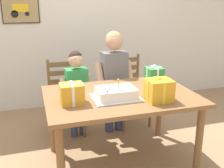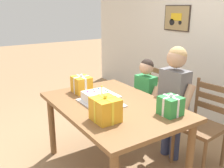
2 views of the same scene
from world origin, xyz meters
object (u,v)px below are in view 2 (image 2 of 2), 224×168
gift_box_red_large (105,109)px  child_older (174,93)px  gift_box_beside_cake (170,106)px  child_younger (145,92)px  birthday_cake (101,99)px  chair_left (149,101)px  gift_box_corner_small (82,85)px  chair_right (203,125)px  dining_table (113,112)px

gift_box_red_large → child_older: 0.96m
gift_box_beside_cake → child_younger: size_ratio=0.19×
birthday_cake → chair_left: 1.08m
birthday_cake → gift_box_beside_cake: bearing=33.6°
gift_box_red_large → gift_box_beside_cake: gift_box_red_large is taller
gift_box_corner_small → chair_right: gift_box_corner_small is taller
gift_box_red_large → gift_box_beside_cake: size_ratio=1.16×
chair_left → chair_right: bearing=-0.0°
gift_box_red_large → chair_right: 1.20m
child_younger → chair_left: bearing=123.8°
birthday_cake → chair_left: bearing=110.3°
gift_box_corner_small → child_older: (0.64, 0.79, -0.06)m
chair_left → gift_box_corner_small: bearing=-93.5°
dining_table → gift_box_red_large: size_ratio=6.23×
gift_box_red_large → chair_left: (-0.71, 1.13, -0.38)m
gift_box_red_large → chair_left: 1.39m
gift_box_corner_small → child_younger: child_younger is taller
gift_box_corner_small → child_older: size_ratio=0.17×
gift_box_red_large → child_older: child_older is taller
chair_left → child_older: 0.68m
birthday_cake → gift_box_corner_small: bearing=-179.8°
gift_box_corner_small → child_younger: (0.17, 0.79, -0.19)m
birthday_cake → child_younger: bearing=106.9°
chair_left → child_older: (0.58, -0.17, 0.31)m
gift_box_red_large → child_younger: child_younger is taller
gift_box_beside_cake → chair_left: (-0.92, 0.58, -0.37)m
dining_table → gift_box_corner_small: gift_box_corner_small is taller
gift_box_red_large → child_older: bearing=97.7°
gift_box_red_large → child_younger: (-0.60, 0.95, -0.20)m
dining_table → gift_box_corner_small: 0.53m
gift_box_beside_cake → gift_box_red_large: bearing=-111.2°
child_younger → birthday_cake: bearing=-73.1°
gift_box_corner_small → chair_left: gift_box_corner_small is taller
chair_right → gift_box_red_large: bearing=-97.5°
birthday_cake → gift_box_corner_small: size_ratio=2.05×
dining_table → birthday_cake: size_ratio=3.32×
birthday_cake → child_older: bearing=73.8°
gift_box_beside_cake → chair_right: bearing=96.3°
chair_left → dining_table: bearing=-63.5°
dining_table → child_younger: child_younger is taller
gift_box_red_large → child_older: size_ratio=0.18×
dining_table → gift_box_red_large: bearing=-43.0°
dining_table → child_older: child_older is taller
chair_left → gift_box_red_large: bearing=-57.7°
gift_box_red_large → child_younger: bearing=122.0°
birthday_cake → child_younger: size_ratio=0.41×
gift_box_red_large → gift_box_corner_small: gift_box_red_large is taller
child_younger → gift_box_corner_small: bearing=-102.5°
chair_left → child_younger: (0.12, -0.17, 0.18)m
gift_box_corner_small → chair_left: 1.03m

